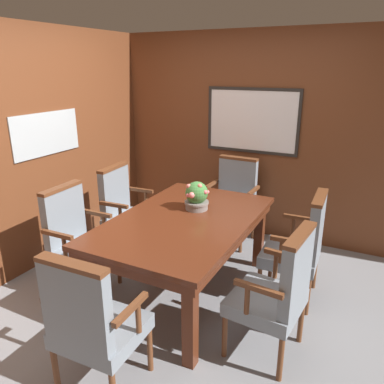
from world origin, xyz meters
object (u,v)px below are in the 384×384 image
(chair_head_near, at_px, (92,321))
(potted_plant, at_px, (197,196))
(dining_table, at_px, (184,228))
(chair_left_near, at_px, (76,237))
(chair_right_near, at_px, (278,290))
(chair_head_far, at_px, (233,197))
(chair_left_far, at_px, (125,209))
(chair_right_far, at_px, (300,244))

(chair_head_near, relative_size, potted_plant, 3.77)
(dining_table, relative_size, chair_head_near, 1.77)
(dining_table, bearing_deg, chair_head_near, -88.95)
(chair_left_near, relative_size, chair_right_near, 1.00)
(chair_head_far, xyz_separation_m, potted_plant, (0.02, -1.05, 0.35))
(dining_table, distance_m, chair_left_far, 1.05)
(chair_right_far, relative_size, chair_head_far, 1.00)
(dining_table, xyz_separation_m, chair_right_near, (0.97, -0.41, -0.12))
(chair_left_near, xyz_separation_m, chair_head_far, (0.91, 1.69, 0.00))
(dining_table, distance_m, chair_head_far, 1.30)
(dining_table, distance_m, chair_head_near, 1.27)
(dining_table, bearing_deg, chair_left_near, -157.20)
(dining_table, xyz_separation_m, chair_left_far, (-0.97, 0.40, -0.12))
(chair_head_near, bearing_deg, chair_right_near, -139.67)
(potted_plant, bearing_deg, chair_right_far, 8.60)
(chair_head_near, bearing_deg, chair_left_far, -61.34)
(chair_head_near, bearing_deg, dining_table, -90.97)
(chair_left_near, height_order, chair_head_near, same)
(chair_head_near, relative_size, chair_left_far, 1.00)
(chair_head_near, bearing_deg, chair_head_far, -91.01)
(chair_right_far, height_order, potted_plant, potted_plant)
(chair_right_far, distance_m, potted_plant, 1.03)
(chair_left_far, bearing_deg, potted_plant, -103.00)
(chair_head_far, bearing_deg, dining_table, -87.33)
(chair_right_near, xyz_separation_m, chair_left_far, (-1.93, 0.81, 0.00))
(chair_head_near, distance_m, chair_left_far, 1.94)
(chair_right_far, height_order, chair_head_far, same)
(chair_left_far, relative_size, chair_head_far, 1.00)
(chair_right_far, height_order, chair_left_near, same)
(chair_right_far, distance_m, chair_right_near, 0.80)
(chair_left_near, bearing_deg, chair_right_far, -69.09)
(chair_left_near, height_order, chair_head_far, same)
(chair_head_near, bearing_deg, potted_plant, -91.12)
(chair_right_far, distance_m, chair_left_near, 2.05)
(chair_right_far, xyz_separation_m, potted_plant, (-0.96, -0.15, 0.35))
(chair_left_far, xyz_separation_m, potted_plant, (0.97, -0.15, 0.35))
(chair_left_near, distance_m, chair_head_far, 1.92)
(dining_table, relative_size, chair_left_far, 1.77)
(chair_left_near, xyz_separation_m, chair_left_far, (-0.03, 0.79, 0.00))
(chair_head_far, bearing_deg, chair_head_near, -87.30)
(chair_right_near, distance_m, potted_plant, 1.22)
(chair_head_near, bearing_deg, chair_left_near, -44.42)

